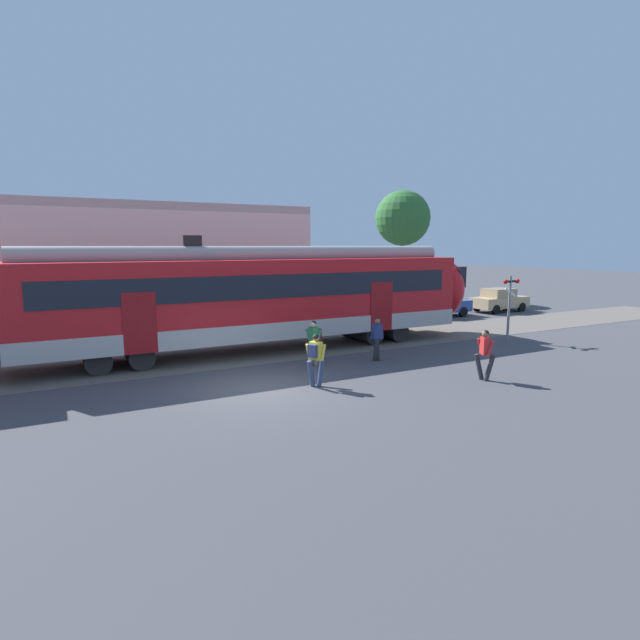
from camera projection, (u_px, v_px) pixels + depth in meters
ground_plane at (260, 389)px, 15.23m from camera, size 160.00×160.00×0.00m
commuter_train at (18, 310)px, 16.41m from camera, size 38.05×3.07×4.73m
pedestrian_yellow at (315, 356)px, 15.36m from camera, size 0.71×0.50×1.67m
pedestrian_green at (314, 339)px, 18.11m from camera, size 0.66×0.54×1.67m
pedestrian_navy at (377, 335)px, 18.88m from camera, size 0.61×0.61×1.67m
pedestrian_red at (485, 351)px, 16.12m from camera, size 0.57×0.65×1.67m
parked_car_blue at (439, 304)px, 30.65m from camera, size 4.04×1.84×1.54m
parked_car_tan at (499, 300)px, 33.04m from camera, size 4.06×1.87×1.54m
crossing_signal at (510, 298)px, 22.55m from camera, size 0.96×0.22×3.00m
background_building at (117, 269)px, 24.90m from camera, size 19.16×5.00×9.20m
street_tree_right at (403, 218)px, 39.53m from camera, size 4.36×4.36×8.68m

